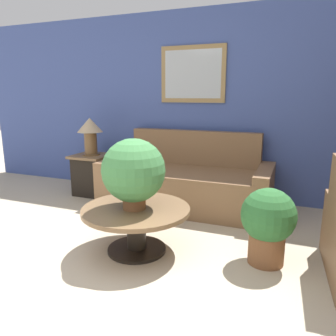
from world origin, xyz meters
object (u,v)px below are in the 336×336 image
object	(u,v)px
coffee_table	(136,219)
couch_main	(186,183)
side_table	(92,174)
potted_plant_on_table	(134,171)
potted_plant_floor	(268,222)
table_lamp	(90,131)

from	to	relation	value
coffee_table	couch_main	bearing A→B (deg)	89.47
couch_main	coffee_table	xyz separation A→B (m)	(-0.01, -1.43, 0.00)
couch_main	side_table	size ratio (longest dim) A/B	3.68
potted_plant_on_table	potted_plant_floor	bearing A→B (deg)	11.76
table_lamp	potted_plant_on_table	bearing A→B (deg)	-44.56
potted_plant_on_table	coffee_table	bearing A→B (deg)	82.56
couch_main	coffee_table	size ratio (longest dim) A/B	2.17
coffee_table	side_table	size ratio (longest dim) A/B	1.70
coffee_table	potted_plant_floor	world-z (taller)	potted_plant_floor
couch_main	side_table	world-z (taller)	couch_main
side_table	table_lamp	size ratio (longest dim) A/B	1.10
couch_main	side_table	xyz separation A→B (m)	(-1.46, -0.03, -0.01)
couch_main	potted_plant_on_table	distance (m)	1.53
couch_main	coffee_table	distance (m)	1.43
couch_main	coffee_table	world-z (taller)	couch_main
couch_main	coffee_table	bearing A→B (deg)	-90.53
coffee_table	potted_plant_on_table	xyz separation A→B (m)	(-0.00, -0.02, 0.47)
couch_main	table_lamp	size ratio (longest dim) A/B	4.06
coffee_table	potted_plant_on_table	size ratio (longest dim) A/B	1.55
potted_plant_floor	potted_plant_on_table	bearing A→B (deg)	-168.24
couch_main	potted_plant_on_table	world-z (taller)	potted_plant_on_table
potted_plant_on_table	table_lamp	bearing A→B (deg)	135.44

